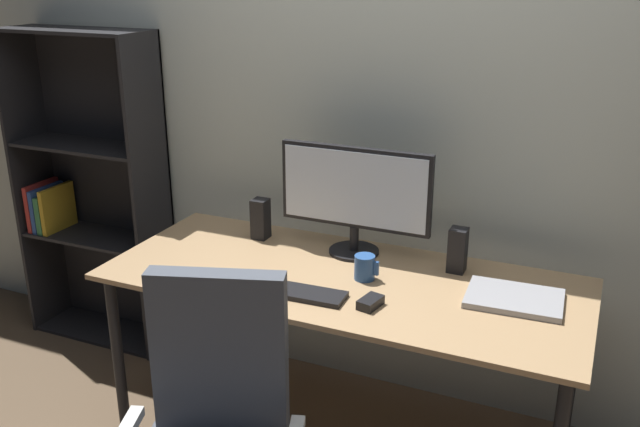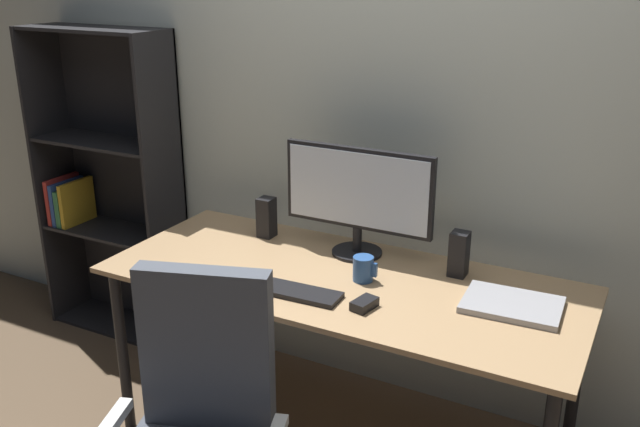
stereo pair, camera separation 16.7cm
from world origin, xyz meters
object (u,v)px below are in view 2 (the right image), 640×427
Objects in this scene: keyboard at (300,293)px; mouse at (364,304)px; desk at (341,296)px; speaker_right at (459,254)px; coffee_mug at (363,269)px; speaker_left at (267,217)px; monitor at (358,194)px; bookshelf at (110,187)px; laptop at (512,305)px.

mouse is (0.24, 0.02, 0.01)m from keyboard.
keyboard is at bearing -107.41° from desk.
desk is 10.39× the size of speaker_right.
mouse is 0.56× the size of speaker_right.
speaker_right is (0.29, 0.20, 0.04)m from coffee_mug.
coffee_mug is (0.08, 0.01, 0.12)m from desk.
mouse reaches higher than desk.
speaker_left is (-0.46, 0.22, 0.16)m from desk.
desk is at bearing 145.95° from mouse.
speaker_right is (0.43, 0.42, 0.08)m from keyboard.
speaker_left is at bearing -178.91° from monitor.
speaker_left is at bearing -8.25° from bookshelf.
monitor is 1.47m from bookshelf.
coffee_mug is (-0.09, 0.20, 0.03)m from mouse.
laptop reaches higher than keyboard.
speaker_left is 0.11× the size of bookshelf.
speaker_right reaches higher than keyboard.
monitor reaches higher than speaker_right.
keyboard is 3.15× the size of coffee_mug.
speaker_left is at bearing 154.42° from desk.
mouse is at bearing -116.27° from speaker_right.
speaker_left is (-0.40, 0.42, 0.08)m from keyboard.
laptop is (0.53, 0.04, -0.04)m from coffee_mug.
speaker_left reaches higher than keyboard.
bookshelf reaches higher than speaker_right.
keyboard is at bearing -124.21° from coffee_mug.
speaker_right is 0.11× the size of bookshelf.
monitor is (-0.04, 0.23, 0.33)m from desk.
monitor reaches higher than speaker_left.
bookshelf is (-1.86, 0.15, -0.06)m from speaker_right.
keyboard is at bearing -46.47° from speaker_left.
coffee_mug is (0.12, -0.21, -0.20)m from monitor.
mouse is 0.56× the size of speaker_left.
keyboard is 0.72m from laptop.
bookshelf is at bearing 175.41° from speaker_right.
speaker_left is 1.00× the size of speaker_right.
mouse is 1.75m from bookshelf.
keyboard is 3.02× the size of mouse.
laptop is (0.67, 0.25, 0.00)m from keyboard.
bookshelf is at bearing 174.41° from monitor.
monitor is at bearing 178.91° from speaker_right.
laptop is 0.21× the size of bookshelf.
bookshelf is at bearing 168.51° from laptop.
coffee_mug is 0.53m from laptop.
coffee_mug is at bearing 127.25° from mouse.
mouse is (0.18, -0.18, 0.09)m from desk.
mouse is 0.45m from speaker_right.
desk is at bearing -13.91° from bookshelf.
coffee_mug reaches higher than laptop.
speaker_left is at bearing 180.00° from speaker_right.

